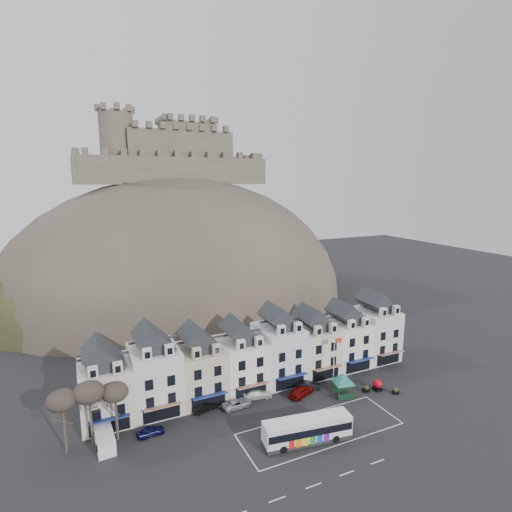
{
  "coord_description": "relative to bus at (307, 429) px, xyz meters",
  "views": [
    {
      "loc": [
        -26.38,
        -39.0,
        32.84
      ],
      "look_at": [
        3.0,
        24.0,
        19.76
      ],
      "focal_mm": 28.0,
      "sensor_mm": 36.0,
      "label": 1
    }
  ],
  "objects": [
    {
      "name": "tree_left_mid",
      "position": [
        -24.92,
        10.73,
        5.45
      ],
      "size": [
        3.78,
        3.78,
        8.64
      ],
      "color": "#342821",
      "rests_on": "ground"
    },
    {
      "name": "castle",
      "position": [
        1.59,
        76.16,
        38.4
      ],
      "size": [
        50.2,
        22.2,
        22.0
      ],
      "color": "brown",
      "rests_on": "ground"
    },
    {
      "name": "tree_left_near",
      "position": [
        -21.92,
        10.73,
        4.76
      ],
      "size": [
        3.43,
        3.43,
        7.84
      ],
      "color": "#342821",
      "rests_on": "ground"
    },
    {
      "name": "bus",
      "position": [
        0.0,
        0.0,
        0.0
      ],
      "size": [
        11.77,
        4.31,
        3.25
      ],
      "rotation": [
        0.0,
        0.0,
        -0.15
      ],
      "color": "#262628",
      "rests_on": "ground"
    },
    {
      "name": "car_maroon",
      "position": [
        5.11,
        9.87,
        -1.01
      ],
      "size": [
        4.99,
        3.55,
        1.58
      ],
      "primitive_type": "imported",
      "rotation": [
        0.0,
        0.0,
        1.98
      ],
      "color": "#660805",
      "rests_on": "ground"
    },
    {
      "name": "red_buoy",
      "position": [
        17.08,
        6.19,
        -0.88
      ],
      "size": [
        1.44,
        1.44,
        1.79
      ],
      "rotation": [
        0.0,
        0.0,
        -0.02
      ],
      "color": "black",
      "rests_on": "ground"
    },
    {
      "name": "white_van",
      "position": [
        -23.56,
        9.73,
        -0.7
      ],
      "size": [
        2.32,
        4.87,
        2.18
      ],
      "rotation": [
        0.0,
        0.0,
        0.05
      ],
      "color": "white",
      "rests_on": "ground"
    },
    {
      "name": "car_navy",
      "position": [
        -17.91,
        9.73,
        -1.19
      ],
      "size": [
        3.66,
        1.7,
        1.21
      ],
      "primitive_type": "imported",
      "rotation": [
        0.0,
        0.0,
        1.65
      ],
      "color": "#0B0D3B",
      "rests_on": "ground"
    },
    {
      "name": "car_black",
      "position": [
        -9.72,
        12.22,
        -1.15
      ],
      "size": [
        4.1,
        2.09,
        1.29
      ],
      "primitive_type": "imported",
      "rotation": [
        0.0,
        0.0,
        1.76
      ],
      "color": "black",
      "rests_on": "ground"
    },
    {
      "name": "ground",
      "position": [
        1.08,
        0.23,
        -1.8
      ],
      "size": [
        300.0,
        300.0,
        0.0
      ],
      "primitive_type": "plane",
      "color": "black",
      "rests_on": "ground"
    },
    {
      "name": "planter_west",
      "position": [
        15.09,
        6.5,
        -1.27
      ],
      "size": [
        1.2,
        0.8,
        1.1
      ],
      "rotation": [
        0.0,
        0.0,
        -0.24
      ],
      "color": "black",
      "rests_on": "ground"
    },
    {
      "name": "bus_shelter",
      "position": [
        10.99,
        7.14,
        1.11
      ],
      "size": [
        5.76,
        5.76,
        3.74
      ],
      "rotation": [
        0.0,
        0.0,
        -0.21
      ],
      "color": "black",
      "rests_on": "ground"
    },
    {
      "name": "tree_left_far",
      "position": [
        -27.92,
        10.73,
        5.1
      ],
      "size": [
        3.61,
        3.61,
        8.24
      ],
      "color": "#342821",
      "rests_on": "ground"
    },
    {
      "name": "car_white",
      "position": [
        -1.34,
        12.23,
        -1.12
      ],
      "size": [
        4.96,
        2.78,
        1.36
      ],
      "primitive_type": "imported",
      "rotation": [
        0.0,
        0.0,
        1.37
      ],
      "color": "white",
      "rests_on": "ground"
    },
    {
      "name": "car_charcoal",
      "position": [
        7.08,
        11.14,
        -1.16
      ],
      "size": [
        4.1,
        2.71,
        1.28
      ],
      "primitive_type": "imported",
      "rotation": [
        0.0,
        0.0,
        1.18
      ],
      "color": "black",
      "rests_on": "ground"
    },
    {
      "name": "car_silver",
      "position": [
        -5.21,
        11.05,
        -1.18
      ],
      "size": [
        4.57,
        2.49,
        1.24
      ],
      "primitive_type": "imported",
      "rotation": [
        0.0,
        0.0,
        1.67
      ],
      "color": "#A9ACB1",
      "rests_on": "ground"
    },
    {
      "name": "coach_bay_markings",
      "position": [
        3.08,
        1.48,
        -1.8
      ],
      "size": [
        22.0,
        7.5,
        0.01
      ],
      "primitive_type": "cube",
      "color": "silver",
      "rests_on": "ground"
    },
    {
      "name": "planter_east",
      "position": [
        18.81,
        4.04,
        -1.3
      ],
      "size": [
        1.14,
        0.82,
        1.03
      ],
      "rotation": [
        0.0,
        0.0,
        -0.33
      ],
      "color": "black",
      "rests_on": "ground"
    },
    {
      "name": "castle_hill",
      "position": [
        2.34,
        69.18,
        -1.69
      ],
      "size": [
        100.0,
        76.0,
        68.0
      ],
      "color": "#3C382E",
      "rests_on": "ground"
    },
    {
      "name": "flagpole",
      "position": [
        11.25,
        9.86,
        3.14
      ],
      "size": [
        1.23,
        0.3,
        8.64
      ],
      "rotation": [
        0.0,
        0.0,
        -0.19
      ],
      "color": "silver",
      "rests_on": "ground"
    },
    {
      "name": "townhouse_terrace",
      "position": [
        1.23,
        16.2,
        3.5
      ],
      "size": [
        54.4,
        9.35,
        11.8
      ],
      "color": "beige",
      "rests_on": "ground"
    }
  ]
}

